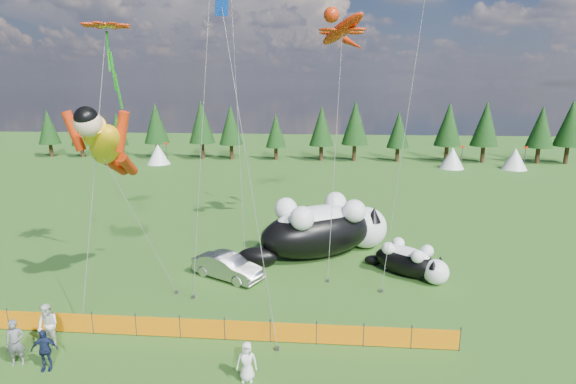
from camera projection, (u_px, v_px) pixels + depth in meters
The scene contains 15 objects.
ground at pixel (219, 306), 22.69m from camera, with size 160.00×160.00×0.00m, color #0F3409.
safety_fence at pixel (202, 329), 19.66m from camera, with size 22.06×0.06×1.10m.
tree_line at pixel (290, 133), 65.34m from camera, with size 90.00×4.00×8.00m, color black, non-canonical shape.
festival_tents at pixel (368, 157), 60.22m from camera, with size 50.00×3.20×2.80m, color white, non-canonical shape.
cat_large at pixel (324, 228), 29.14m from camera, with size 9.67×7.19×3.83m.
cat_small at pixel (410, 261), 26.12m from camera, with size 4.52×3.96×1.93m.
car at pixel (227, 266), 25.83m from camera, with size 1.49×4.28×1.41m, color #A3A3A7.
spectator_a at pixel (15, 343), 17.78m from camera, with size 0.70×0.46×1.92m, color #5F5E64.
spectator_b at pixel (48, 326), 19.01m from camera, with size 0.94×0.55×1.93m, color silver.
spectator_c at pixel (44, 350), 17.47m from camera, with size 1.00×0.51×1.71m, color #161F3E.
spectator_e at pixel (247, 362), 16.83m from camera, with size 0.78×0.51×1.59m, color silver.
superhero_kite at pixel (106, 145), 21.93m from camera, with size 6.40×6.53×10.48m.
gecko_kite at pixel (342, 29), 30.09m from camera, with size 6.27×11.99×16.77m.
flower_kite at pixel (106, 29), 22.96m from camera, with size 2.72×7.14×14.84m.
diamond_kite_c at pixel (224, 23), 19.29m from camera, with size 3.31×3.92×15.11m.
Camera 1 is at (5.22, -20.33, 10.94)m, focal length 28.00 mm.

